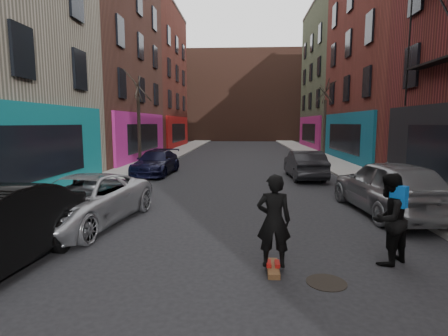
# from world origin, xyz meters

# --- Properties ---
(sidewalk_left) EXTENTS (2.50, 84.00, 0.13)m
(sidewalk_left) POSITION_xyz_m (-6.25, 30.00, 0.07)
(sidewalk_left) COLOR gray
(sidewalk_left) RESTS_ON ground
(sidewalk_right) EXTENTS (2.50, 84.00, 0.13)m
(sidewalk_right) POSITION_xyz_m (6.25, 30.00, 0.07)
(sidewalk_right) COLOR gray
(sidewalk_right) RESTS_ON ground
(building_far) EXTENTS (40.00, 10.00, 14.00)m
(building_far) POSITION_xyz_m (0.00, 56.00, 7.00)
(building_far) COLOR #47281E
(building_far) RESTS_ON ground
(tree_left_far) EXTENTS (2.00, 2.00, 6.50)m
(tree_left_far) POSITION_xyz_m (-6.20, 18.00, 3.38)
(tree_left_far) COLOR black
(tree_left_far) RESTS_ON sidewalk_left
(tree_right_far) EXTENTS (2.00, 2.00, 6.80)m
(tree_right_far) POSITION_xyz_m (6.20, 24.00, 3.53)
(tree_right_far) COLOR black
(tree_right_far) RESTS_ON sidewalk_right
(parked_left_far) EXTENTS (2.91, 5.16, 1.36)m
(parked_left_far) POSITION_xyz_m (-4.21, 6.10, 0.68)
(parked_left_far) COLOR gray
(parked_left_far) RESTS_ON ground
(parked_left_end) EXTENTS (2.03, 4.56, 1.30)m
(parked_left_end) POSITION_xyz_m (-4.60, 15.64, 0.65)
(parked_left_end) COLOR black
(parked_left_end) RESTS_ON ground
(parked_right_far) EXTENTS (2.44, 5.17, 1.71)m
(parked_right_far) POSITION_xyz_m (4.60, 7.85, 0.85)
(parked_right_far) COLOR gray
(parked_right_far) RESTS_ON ground
(parked_right_end) EXTENTS (1.63, 4.33, 1.41)m
(parked_right_end) POSITION_xyz_m (3.20, 14.73, 0.71)
(parked_right_end) COLOR black
(parked_right_end) RESTS_ON ground
(skateboard) EXTENTS (0.24, 0.80, 0.10)m
(skateboard) POSITION_xyz_m (0.72, 3.43, 0.05)
(skateboard) COLOR brown
(skateboard) RESTS_ON ground
(skateboarder) EXTENTS (0.65, 0.43, 1.75)m
(skateboarder) POSITION_xyz_m (0.72, 3.43, 0.98)
(skateboarder) COLOR black
(skateboarder) RESTS_ON skateboard
(pedestrian) EXTENTS (1.12, 1.08, 1.81)m
(pedestrian) POSITION_xyz_m (3.00, 3.93, 0.91)
(pedestrian) COLOR black
(pedestrian) RESTS_ON ground
(manhole) EXTENTS (0.93, 0.93, 0.01)m
(manhole) POSITION_xyz_m (1.62, 2.99, 0.01)
(manhole) COLOR black
(manhole) RESTS_ON ground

